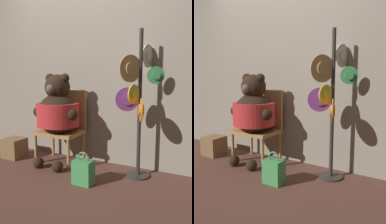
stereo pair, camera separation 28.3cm
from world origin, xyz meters
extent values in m
plane|color=brown|center=(0.00, 0.00, 0.00)|extent=(14.00, 14.00, 0.00)
cube|color=gray|center=(0.00, 0.57, 1.32)|extent=(8.00, 0.10, 2.64)
cylinder|color=#B2844C|center=(-0.48, 0.04, 0.20)|extent=(0.04, 0.04, 0.40)
cylinder|color=#B2844C|center=(0.04, 0.04, 0.20)|extent=(0.04, 0.04, 0.40)
cylinder|color=#B2844C|center=(-0.48, 0.43, 0.20)|extent=(0.04, 0.04, 0.40)
cylinder|color=#B2844C|center=(0.04, 0.43, 0.20)|extent=(0.04, 0.04, 0.40)
cube|color=#B2844C|center=(-0.22, 0.23, 0.42)|extent=(0.59, 0.45, 0.05)
cube|color=#B2844C|center=(-0.22, 0.44, 0.71)|extent=(0.59, 0.04, 0.54)
sphere|color=black|center=(-0.19, 0.17, 0.68)|extent=(0.55, 0.55, 0.55)
cylinder|color=red|center=(-0.19, 0.17, 0.68)|extent=(0.56, 0.56, 0.30)
sphere|color=black|center=(-0.19, 0.17, 1.04)|extent=(0.33, 0.33, 0.33)
sphere|color=black|center=(-0.31, 0.17, 1.15)|extent=(0.12, 0.12, 0.12)
sphere|color=black|center=(-0.08, 0.17, 1.15)|extent=(0.12, 0.12, 0.12)
sphere|color=brown|center=(-0.19, 0.03, 1.02)|extent=(0.12, 0.12, 0.12)
sphere|color=black|center=(-0.45, 0.10, 0.71)|extent=(0.15, 0.15, 0.15)
sphere|color=black|center=(0.07, 0.10, 0.71)|extent=(0.15, 0.15, 0.15)
sphere|color=black|center=(-0.34, -0.08, 0.07)|extent=(0.14, 0.14, 0.14)
sphere|color=black|center=(-0.04, -0.08, 0.07)|extent=(0.14, 0.14, 0.14)
cylinder|color=#332D28|center=(0.88, 0.26, 0.01)|extent=(0.28, 0.28, 0.02)
cylinder|color=#332D28|center=(0.88, 0.26, 0.85)|extent=(0.04, 0.04, 1.70)
cylinder|color=orange|center=(0.95, 0.12, 0.82)|extent=(0.11, 0.24, 0.26)
cylinder|color=orange|center=(0.95, 0.12, 0.82)|extent=(0.10, 0.13, 0.12)
cylinder|color=#3D9351|center=(1.04, 0.34, 1.19)|extent=(0.18, 0.10, 0.20)
cylinder|color=#3D9351|center=(1.04, 0.34, 1.19)|extent=(0.11, 0.10, 0.09)
cylinder|color=tan|center=(0.81, 0.14, 1.26)|extent=(0.16, 0.26, 0.30)
cylinder|color=tan|center=(0.81, 0.14, 1.26)|extent=(0.11, 0.15, 0.14)
cylinder|color=yellow|center=(0.85, 0.15, 0.98)|extent=(0.07, 0.21, 0.22)
cylinder|color=yellow|center=(0.85, 0.15, 0.98)|extent=(0.07, 0.11, 0.10)
cylinder|color=#7A388E|center=(0.76, 0.19, 0.92)|extent=(0.24, 0.15, 0.27)
cylinder|color=#7A388E|center=(0.76, 0.19, 0.92)|extent=(0.14, 0.11, 0.13)
cylinder|color=silver|center=(0.92, 0.43, 1.41)|extent=(0.06, 0.26, 0.27)
cylinder|color=silver|center=(0.92, 0.43, 1.41)|extent=(0.07, 0.13, 0.13)
cube|color=#479E56|center=(0.41, -0.22, 0.13)|extent=(0.22, 0.16, 0.27)
torus|color=#479E56|center=(0.41, -0.22, 0.30)|extent=(0.13, 0.02, 0.13)
cube|color=brown|center=(-0.93, 0.09, 0.14)|extent=(0.28, 0.28, 0.28)
camera|label=1|loc=(1.73, -2.48, 1.21)|focal=40.00mm
camera|label=2|loc=(1.98, -2.34, 1.21)|focal=40.00mm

